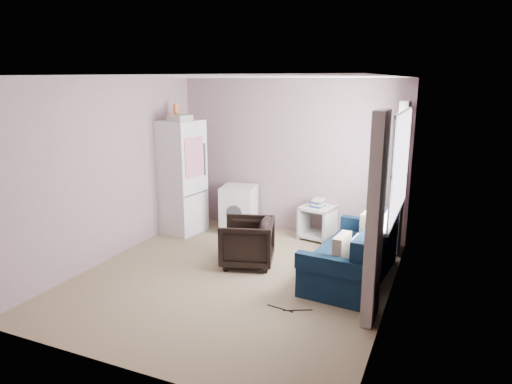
% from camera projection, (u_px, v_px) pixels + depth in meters
% --- Properties ---
extents(room, '(3.84, 4.24, 2.54)m').
position_uv_depth(room, '(235.00, 182.00, 5.56)').
color(room, '#897759').
rests_on(room, ground).
extents(armchair, '(0.81, 0.84, 0.71)m').
position_uv_depth(armchair, '(247.00, 240.00, 6.19)').
color(armchair, black).
rests_on(armchair, ground).
extents(fridge, '(0.73, 0.71, 2.10)m').
position_uv_depth(fridge, '(181.00, 176.00, 7.45)').
color(fridge, silver).
rests_on(fridge, ground).
extents(washing_machine, '(0.62, 0.62, 0.77)m').
position_uv_depth(washing_machine, '(239.00, 208.00, 7.59)').
color(washing_machine, silver).
rests_on(washing_machine, ground).
extents(side_table, '(0.56, 0.56, 0.66)m').
position_uv_depth(side_table, '(318.00, 220.00, 7.23)').
color(side_table, '#BABBB6').
rests_on(side_table, ground).
extents(sofa, '(0.95, 1.82, 0.78)m').
position_uv_depth(sofa, '(355.00, 257.00, 5.76)').
color(sofa, '#0B1E32').
rests_on(sofa, ground).
extents(window_dressing, '(0.17, 2.62, 2.18)m').
position_uv_depth(window_dressing, '(390.00, 195.00, 5.53)').
color(window_dressing, white).
rests_on(window_dressing, ground).
extents(floor_cables, '(0.50, 0.16, 0.01)m').
position_uv_depth(floor_cables, '(289.00, 309.00, 5.02)').
color(floor_cables, black).
rests_on(floor_cables, ground).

